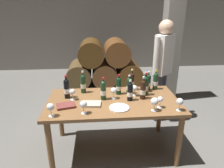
{
  "coord_description": "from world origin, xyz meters",
  "views": [
    {
      "loc": [
        -0.22,
        -2.37,
        1.9
      ],
      "look_at": [
        0.0,
        0.2,
        0.91
      ],
      "focal_mm": 32.63,
      "sensor_mm": 36.0,
      "label": 1
    }
  ],
  "objects": [
    {
      "name": "wine_bottle_0",
      "position": [
        0.3,
        0.33,
        0.9
      ],
      "size": [
        0.07,
        0.07,
        0.31
      ],
      "color": "black",
      "rests_on": "dining_table"
    },
    {
      "name": "wine_glass_6",
      "position": [
        0.01,
        0.05,
        0.87
      ],
      "size": [
        0.08,
        0.08,
        0.16
      ],
      "color": "white",
      "rests_on": "dining_table"
    },
    {
      "name": "ground_plane",
      "position": [
        0.0,
        0.0,
        0.0
      ],
      "size": [
        14.0,
        14.0,
        0.0
      ],
      "primitive_type": "plane",
      "color": "#66635E"
    },
    {
      "name": "barrel_stack",
      "position": [
        0.0,
        2.6,
        0.52
      ],
      "size": [
        1.86,
        0.9,
        1.15
      ],
      "color": "brown",
      "rests_on": "ground_plane"
    },
    {
      "name": "sommelier_presenting",
      "position": [
        0.88,
        0.75,
        1.04
      ],
      "size": [
        0.4,
        0.35,
        1.72
      ],
      "color": "#383842",
      "rests_on": "ground_plane"
    },
    {
      "name": "leather_ledger",
      "position": [
        -0.59,
        -0.13,
        0.77
      ],
      "size": [
        0.25,
        0.21,
        0.03
      ],
      "primitive_type": "cube",
      "rotation": [
        0.0,
        0.0,
        0.26
      ],
      "color": "brown",
      "rests_on": "dining_table"
    },
    {
      "name": "tasting_notebook",
      "position": [
        -0.28,
        -0.11,
        0.77
      ],
      "size": [
        0.23,
        0.18,
        0.03
      ],
      "primitive_type": "cube",
      "rotation": [
        0.0,
        0.0,
        -0.08
      ],
      "color": "#B2A893",
      "rests_on": "dining_table"
    },
    {
      "name": "wine_glass_2",
      "position": [
        0.3,
        0.12,
        0.87
      ],
      "size": [
        0.08,
        0.08,
        0.15
      ],
      "color": "white",
      "rests_on": "dining_table"
    },
    {
      "name": "wine_glass_1",
      "position": [
        0.74,
        -0.34,
        0.87
      ],
      "size": [
        0.08,
        0.08,
        0.16
      ],
      "color": "white",
      "rests_on": "dining_table"
    },
    {
      "name": "wine_bottle_4",
      "position": [
        -0.13,
        0.04,
        0.89
      ],
      "size": [
        0.07,
        0.07,
        0.3
      ],
      "color": "#19381E",
      "rests_on": "dining_table"
    },
    {
      "name": "wine_glass_7",
      "position": [
        -0.72,
        -0.35,
        0.87
      ],
      "size": [
        0.08,
        0.08,
        0.16
      ],
      "color": "white",
      "rests_on": "dining_table"
    },
    {
      "name": "stone_pillar",
      "position": [
        1.3,
        1.6,
        1.3
      ],
      "size": [
        0.32,
        0.32,
        2.6
      ],
      "primitive_type": "cube",
      "color": "gray",
      "rests_on": "ground_plane"
    },
    {
      "name": "wine_glass_0",
      "position": [
        -0.36,
        -0.32,
        0.87
      ],
      "size": [
        0.08,
        0.08,
        0.16
      ],
      "color": "white",
      "rests_on": "dining_table"
    },
    {
      "name": "wine_bottle_6",
      "position": [
        0.47,
        0.24,
        0.89
      ],
      "size": [
        0.07,
        0.07,
        0.29
      ],
      "color": "#19381E",
      "rests_on": "dining_table"
    },
    {
      "name": "serving_plate",
      "position": [
        0.05,
        -0.23,
        0.77
      ],
      "size": [
        0.24,
        0.24,
        0.01
      ],
      "primitive_type": "cylinder",
      "color": "white",
      "rests_on": "dining_table"
    },
    {
      "name": "wine_bottle_3",
      "position": [
        -0.6,
        0.13,
        0.9
      ],
      "size": [
        0.07,
        0.07,
        0.31
      ],
      "color": "black",
      "rests_on": "dining_table"
    },
    {
      "name": "cellar_back_wall",
      "position": [
        0.0,
        4.2,
        1.4
      ],
      "size": [
        10.0,
        0.24,
        2.8
      ],
      "primitive_type": "cube",
      "color": "gray",
      "rests_on": "ground_plane"
    },
    {
      "name": "wine_glass_4",
      "position": [
        0.45,
        -0.32,
        0.87
      ],
      "size": [
        0.09,
        0.09,
        0.16
      ],
      "color": "white",
      "rests_on": "dining_table"
    },
    {
      "name": "wine_glass_3",
      "position": [
        0.54,
        -0.25,
        0.86
      ],
      "size": [
        0.07,
        0.07,
        0.14
      ],
      "color": "white",
      "rests_on": "dining_table"
    },
    {
      "name": "wine_glass_5",
      "position": [
        -0.52,
        0.06,
        0.87
      ],
      "size": [
        0.08,
        0.08,
        0.15
      ],
      "color": "white",
      "rests_on": "dining_table"
    },
    {
      "name": "wine_bottle_10",
      "position": [
        0.64,
        0.33,
        0.89
      ],
      "size": [
        0.07,
        0.07,
        0.29
      ],
      "color": "#19381E",
      "rests_on": "dining_table"
    },
    {
      "name": "wine_bottle_5",
      "position": [
        0.09,
        0.2,
        0.88
      ],
      "size": [
        0.07,
        0.07,
        0.28
      ],
      "color": "black",
      "rests_on": "dining_table"
    },
    {
      "name": "wine_bottle_1",
      "position": [
        0.24,
        0.2,
        0.88
      ],
      "size": [
        0.07,
        0.07,
        0.27
      ],
      "color": "#19381E",
      "rests_on": "dining_table"
    },
    {
      "name": "wine_bottle_11",
      "position": [
        0.39,
        0.02,
        0.89
      ],
      "size": [
        0.07,
        0.07,
        0.31
      ],
      "color": "black",
      "rests_on": "dining_table"
    },
    {
      "name": "wine_bottle_8",
      "position": [
        -0.39,
        0.29,
        0.9
      ],
      "size": [
        0.07,
        0.07,
        0.32
      ],
      "color": "#19381E",
      "rests_on": "dining_table"
    },
    {
      "name": "wine_bottle_9",
      "position": [
        0.45,
        0.13,
        0.9
      ],
      "size": [
        0.07,
        0.07,
        0.32
      ],
      "color": "black",
      "rests_on": "dining_table"
    },
    {
      "name": "dining_table",
      "position": [
        0.0,
        0.0,
        0.67
      ],
      "size": [
        1.7,
        0.9,
        0.76
      ],
      "color": "brown",
      "rests_on": "ground_plane"
    },
    {
      "name": "wine_bottle_2",
      "position": [
        0.53,
        0.31,
        0.88
      ],
      "size": [
        0.07,
        0.07,
        0.28
      ],
      "color": "#19381E",
      "rests_on": "dining_table"
    },
    {
      "name": "wine_bottle_7",
      "position": [
        0.21,
        -0.02,
        0.88
      ],
      "size": [
        0.07,
        0.07,
        0.28
      ],
      "color": "black",
      "rests_on": "dining_table"
    }
  ]
}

